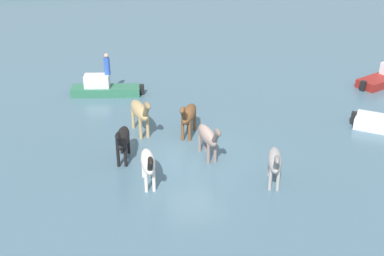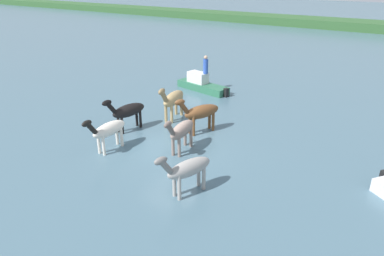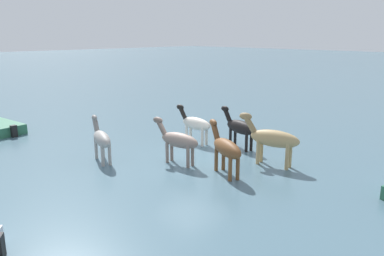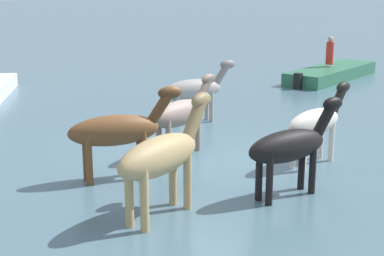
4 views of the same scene
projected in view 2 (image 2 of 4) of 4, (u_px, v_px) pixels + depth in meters
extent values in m
plane|color=#476675|center=(174.00, 148.00, 15.74)|extent=(215.53, 215.53, 0.00)
cube|color=#30592D|center=(364.00, 30.00, 49.64)|extent=(193.98, 6.00, 2.40)
ellipsoid|color=black|center=(129.00, 110.00, 17.17)|extent=(0.86, 1.93, 0.63)
cylinder|color=black|center=(122.00, 124.00, 16.92)|extent=(0.14, 0.14, 1.03)
cylinder|color=black|center=(118.00, 122.00, 17.11)|extent=(0.14, 0.14, 1.03)
cylinder|color=black|center=(140.00, 118.00, 17.65)|extent=(0.14, 0.14, 1.03)
cylinder|color=black|center=(137.00, 116.00, 17.84)|extent=(0.14, 0.14, 1.03)
cylinder|color=black|center=(111.00, 108.00, 16.36)|extent=(0.31, 0.60, 0.68)
ellipsoid|color=black|center=(107.00, 103.00, 16.12)|extent=(0.30, 0.54, 0.27)
ellipsoid|color=brown|center=(202.00, 112.00, 16.89)|extent=(1.27, 2.01, 0.65)
cylinder|color=brown|center=(194.00, 125.00, 16.70)|extent=(0.14, 0.14, 1.07)
cylinder|color=brown|center=(190.00, 123.00, 16.94)|extent=(0.14, 0.14, 1.07)
cylinder|color=brown|center=(213.00, 120.00, 17.28)|extent=(0.14, 0.14, 1.07)
cylinder|color=brown|center=(209.00, 118.00, 17.52)|extent=(0.14, 0.14, 1.07)
cylinder|color=#50311A|center=(184.00, 107.00, 16.21)|extent=(0.43, 0.63, 0.71)
ellipsoid|color=#50311A|center=(180.00, 102.00, 15.99)|extent=(0.41, 0.58, 0.29)
ellipsoid|color=gray|center=(182.00, 130.00, 15.05)|extent=(0.79, 1.90, 0.62)
cylinder|color=gray|center=(179.00, 146.00, 14.74)|extent=(0.14, 0.14, 1.02)
cylinder|color=gray|center=(173.00, 145.00, 14.86)|extent=(0.14, 0.14, 1.02)
cylinder|color=gray|center=(191.00, 136.00, 15.65)|extent=(0.14, 0.14, 1.02)
cylinder|color=gray|center=(185.00, 135.00, 15.77)|extent=(0.14, 0.14, 1.02)
cylinder|color=#63544C|center=(170.00, 129.00, 14.09)|extent=(0.29, 0.59, 0.68)
ellipsoid|color=#63544C|center=(168.00, 125.00, 13.82)|extent=(0.28, 0.53, 0.27)
ellipsoid|color=silver|center=(109.00, 129.00, 15.18)|extent=(0.54, 1.80, 0.60)
cylinder|color=silver|center=(103.00, 145.00, 14.89)|extent=(0.13, 0.13, 0.99)
cylinder|color=silver|center=(99.00, 143.00, 15.04)|extent=(0.13, 0.13, 0.99)
cylinder|color=silver|center=(121.00, 136.00, 15.71)|extent=(0.13, 0.13, 0.99)
cylinder|color=silver|center=(117.00, 134.00, 15.86)|extent=(0.13, 0.13, 0.99)
cylinder|color=black|center=(91.00, 128.00, 14.30)|extent=(0.21, 0.55, 0.66)
ellipsoid|color=black|center=(87.00, 123.00, 14.05)|extent=(0.21, 0.49, 0.26)
ellipsoid|color=#9E9993|center=(189.00, 168.00, 12.10)|extent=(1.05, 1.89, 0.61)
cylinder|color=#9E9993|center=(179.00, 187.00, 11.89)|extent=(0.13, 0.13, 1.00)
cylinder|color=#9E9993|center=(174.00, 184.00, 12.10)|extent=(0.13, 0.13, 1.00)
cylinder|color=#9E9993|center=(204.00, 177.00, 12.50)|extent=(0.13, 0.13, 1.00)
cylinder|color=#9E9993|center=(199.00, 174.00, 12.71)|extent=(0.13, 0.13, 1.00)
cylinder|color=slate|center=(166.00, 166.00, 11.40)|extent=(0.37, 0.59, 0.67)
ellipsoid|color=slate|center=(161.00, 161.00, 11.18)|extent=(0.35, 0.54, 0.27)
ellipsoid|color=tan|center=(174.00, 98.00, 18.49)|extent=(1.01, 2.15, 0.70)
cylinder|color=tan|center=(172.00, 113.00, 18.13)|extent=(0.15, 0.15, 1.14)
cylinder|color=tan|center=(166.00, 112.00, 18.25)|extent=(0.15, 0.15, 1.14)
cylinder|color=tan|center=(181.00, 105.00, 19.18)|extent=(0.15, 0.15, 1.14)
cylinder|color=tan|center=(176.00, 105.00, 19.30)|extent=(0.15, 0.15, 1.14)
cylinder|color=olive|center=(164.00, 96.00, 17.38)|extent=(0.36, 0.67, 0.76)
ellipsoid|color=olive|center=(162.00, 92.00, 17.07)|extent=(0.35, 0.60, 0.30)
cube|color=#2D6B4C|center=(203.00, 88.00, 23.52)|extent=(3.92, 1.67, 0.61)
cube|color=silver|center=(198.00, 77.00, 23.55)|extent=(1.47, 0.96, 0.70)
cube|color=black|center=(226.00, 93.00, 22.23)|extent=(0.28, 0.32, 0.66)
cube|color=black|center=(384.00, 179.00, 12.82)|extent=(0.36, 0.37, 0.70)
cylinder|color=#2D51B2|center=(206.00, 66.00, 22.90)|extent=(0.32, 0.32, 0.95)
sphere|color=tan|center=(206.00, 57.00, 22.66)|extent=(0.24, 0.24, 0.24)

